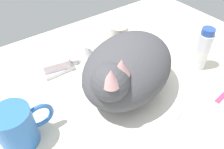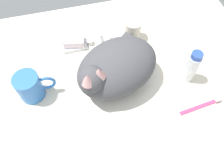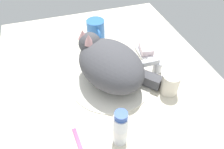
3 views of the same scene
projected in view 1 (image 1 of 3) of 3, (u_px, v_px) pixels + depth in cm
name	position (u px, v px, depth cm)	size (l,w,h in cm)	color
ground_plane	(126.00, 94.00, 61.65)	(110.00, 82.50, 3.00)	silver
sink_basin	(127.00, 90.00, 60.38)	(30.50, 30.50, 0.79)	white
faucet	(91.00, 51.00, 69.58)	(14.33, 9.61, 6.45)	silver
cat	(126.00, 69.00, 54.67)	(32.52, 31.20, 16.80)	#4C4C51
coffee_mug	(17.00, 127.00, 46.23)	(12.42, 7.99, 9.72)	#3372C6
rinse_cup	(119.00, 36.00, 73.71)	(6.22, 6.22, 7.85)	silver
soap_dish	(56.00, 68.00, 66.78)	(9.00, 6.40, 1.20)	white
soap_bar	(55.00, 63.00, 65.46)	(7.58, 4.95, 2.75)	silver
toothpaste_bottle	(202.00, 50.00, 64.18)	(4.26, 4.26, 13.15)	white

